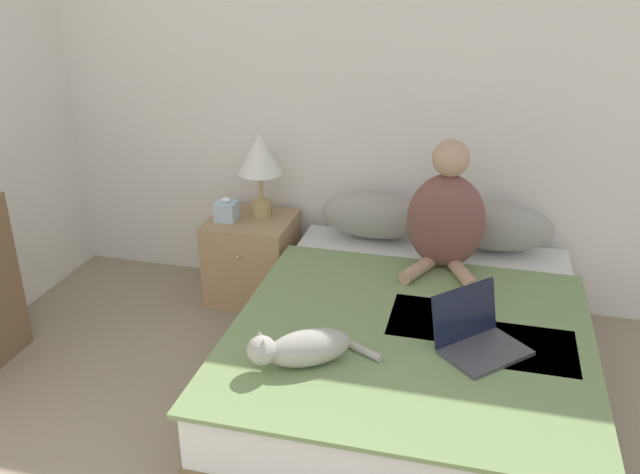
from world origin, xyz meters
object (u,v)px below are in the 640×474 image
Objects in this scene: laptop_open at (478,338)px; tissue_box at (226,211)px; pillow_far at (497,227)px; cat_tabby at (301,348)px; bed at (412,354)px; person_sitting at (446,216)px; nightstand at (253,258)px; pillow_near at (374,215)px; table_lamp at (260,158)px.

tissue_box is at bearing 102.22° from laptop_open.
cat_tabby is (-0.74, -1.35, -0.05)m from pillow_far.
pillow_far reaches higher than bed.
laptop_open is at bearing -92.90° from pillow_far.
bed is 0.74m from person_sitting.
tissue_box is (-1.19, 0.68, 0.36)m from bed.
tissue_box is (-1.48, 0.92, 0.08)m from laptop_open.
cat_tabby is 1.46m from tissue_box.
person_sitting is 1.34× the size of cat_tabby.
nightstand is at bearing 169.69° from person_sitting.
pillow_near is 4.38× the size of tissue_box.
person_sitting is at bearing -14.11° from table_lamp.
person_sitting reaches higher than cat_tabby.
table_lamp is at bearing 165.89° from person_sitting.
laptop_open reaches higher than cat_tabby.
person_sitting is 1.14m from table_lamp.
cat_tabby is at bearing -118.72° from pillow_far.
person_sitting reaches higher than pillow_far.
bed is 3.76× the size of cat_tabby.
table_lamp is (-1.10, 0.28, 0.15)m from person_sitting.
pillow_far is 4.38× the size of tissue_box.
person_sitting is (0.08, 0.53, 0.51)m from bed.
nightstand is at bearing -173.36° from pillow_near.
tissue_box is (-0.85, -0.13, -0.00)m from pillow_near.
laptop_open reaches higher than bed.
laptop_open is 1.75m from tissue_box.
pillow_near is 1.35m from cat_tabby.
table_lamp reaches higher than laptop_open.
pillow_far is at bearing 0.66° from table_lamp.
pillow_far is 1.18× the size of nightstand.
pillow_near and pillow_far have the same top height.
bed is 3.15× the size of pillow_far.
tissue_box is at bearing 150.18° from bed.
table_lamp is at bearing 141.73° from bed.
pillow_near is 1.00× the size of pillow_far.
cat_tabby is at bearing -62.23° from nightstand.
bed is 3.86× the size of table_lamp.
table_lamp reaches higher than tissue_box.
pillow_near is at bearing 145.50° from person_sitting.
table_lamp is at bearing -179.34° from pillow_far.
tissue_box is at bearing -171.03° from pillow_near.
laptop_open is at bearing -31.74° from tissue_box.
laptop_open reaches higher than tissue_box.
bed is 1.29m from nightstand.
pillow_near reaches higher than laptop_open.
tissue_box is (-0.80, 1.22, 0.05)m from cat_tabby.
nightstand is at bearing 21.14° from tissue_box.
pillow_far is at bearing 0.00° from pillow_near.
laptop_open is 1.68m from nightstand.
person_sitting is 1.33× the size of nightstand.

